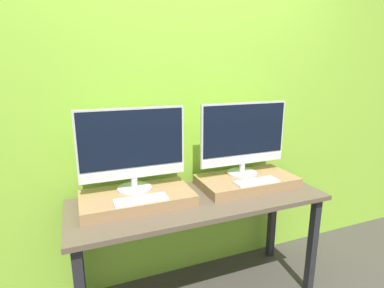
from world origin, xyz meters
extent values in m
cube|color=#8CC638|center=(0.00, 0.65, 1.30)|extent=(8.00, 0.04, 2.60)
cube|color=brown|center=(0.00, 0.29, 0.74)|extent=(1.64, 0.58, 0.03)
cube|color=#232328|center=(0.76, 0.06, 0.36)|extent=(0.05, 0.05, 0.72)
cube|color=#232328|center=(-0.76, 0.52, 0.36)|extent=(0.05, 0.05, 0.72)
cube|color=#232328|center=(0.76, 0.52, 0.36)|extent=(0.05, 0.05, 0.72)
cube|color=#99754C|center=(-0.39, 0.36, 0.79)|extent=(0.68, 0.37, 0.07)
cylinder|color=silver|center=(-0.39, 0.43, 0.83)|extent=(0.22, 0.22, 0.01)
cylinder|color=silver|center=(-0.39, 0.43, 0.87)|extent=(0.04, 0.04, 0.07)
cube|color=silver|center=(-0.39, 0.43, 1.12)|extent=(0.66, 0.02, 0.44)
cube|color=black|center=(-0.39, 0.41, 1.15)|extent=(0.63, 0.00, 0.36)
cube|color=silver|center=(-0.39, 0.41, 0.93)|extent=(0.65, 0.00, 0.06)
cube|color=silver|center=(-0.39, 0.24, 0.83)|extent=(0.31, 0.11, 0.01)
cube|color=#B2B2B7|center=(-0.39, 0.24, 0.84)|extent=(0.29, 0.09, 0.00)
cube|color=#99754C|center=(0.39, 0.36, 0.79)|extent=(0.68, 0.37, 0.07)
cylinder|color=silver|center=(0.39, 0.43, 0.83)|extent=(0.22, 0.22, 0.01)
cylinder|color=silver|center=(0.39, 0.43, 0.87)|extent=(0.04, 0.04, 0.07)
cube|color=silver|center=(0.39, 0.43, 1.12)|extent=(0.66, 0.02, 0.44)
cube|color=black|center=(0.39, 0.41, 1.15)|extent=(0.63, 0.00, 0.36)
cube|color=silver|center=(0.39, 0.41, 0.93)|extent=(0.65, 0.00, 0.06)
cube|color=silver|center=(0.39, 0.24, 0.83)|extent=(0.31, 0.11, 0.01)
cube|color=#B2B2B7|center=(0.39, 0.24, 0.84)|extent=(0.29, 0.09, 0.00)
camera|label=1|loc=(-0.71, -1.35, 1.56)|focal=28.00mm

